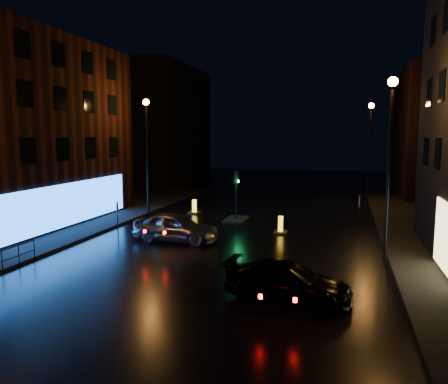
% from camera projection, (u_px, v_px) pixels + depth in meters
% --- Properties ---
extents(ground, '(120.00, 120.00, 0.00)m').
position_uv_depth(ground, '(179.00, 291.00, 16.45)').
color(ground, black).
rests_on(ground, ground).
extents(pavement_left, '(12.00, 44.00, 0.15)m').
position_uv_depth(pavement_left, '(19.00, 226.00, 27.77)').
color(pavement_left, black).
rests_on(pavement_left, ground).
extents(building_far_left, '(8.00, 16.00, 14.00)m').
position_uv_depth(building_far_left, '(160.00, 126.00, 53.23)').
color(building_far_left, black).
rests_on(building_far_left, ground).
extents(building_far_right, '(8.00, 14.00, 12.00)m').
position_uv_depth(building_far_right, '(442.00, 134.00, 42.35)').
color(building_far_right, black).
rests_on(building_far_right, ground).
extents(street_lamp_lfar, '(0.44, 0.44, 8.37)m').
position_uv_depth(street_lamp_lfar, '(147.00, 139.00, 31.18)').
color(street_lamp_lfar, black).
rests_on(street_lamp_lfar, ground).
extents(street_lamp_rnear, '(0.44, 0.44, 8.37)m').
position_uv_depth(street_lamp_rnear, '(390.00, 141.00, 19.43)').
color(street_lamp_rnear, black).
rests_on(street_lamp_rnear, ground).
extents(street_lamp_rfar, '(0.44, 0.44, 8.37)m').
position_uv_depth(street_lamp_rfar, '(370.00, 139.00, 34.74)').
color(street_lamp_rfar, black).
rests_on(street_lamp_rfar, ground).
extents(traffic_signal, '(1.40, 2.40, 3.45)m').
position_uv_depth(traffic_signal, '(236.00, 213.00, 30.09)').
color(traffic_signal, black).
rests_on(traffic_signal, ground).
extents(silver_hatchback, '(4.78, 2.14, 1.60)m').
position_uv_depth(silver_hatchback, '(176.00, 227.00, 24.03)').
color(silver_hatchback, '#9FA0A6').
rests_on(silver_hatchback, ground).
extents(dark_sedan, '(4.76, 2.38, 1.33)m').
position_uv_depth(dark_sedan, '(287.00, 281.00, 15.50)').
color(dark_sedan, black).
rests_on(dark_sedan, ground).
extents(bollard_near, '(0.83, 1.20, 1.02)m').
position_uv_depth(bollard_near, '(281.00, 229.00, 26.15)').
color(bollard_near, black).
rests_on(bollard_near, ground).
extents(bollard_far, '(0.85, 1.22, 1.04)m').
position_uv_depth(bollard_far, '(194.00, 210.00, 32.83)').
color(bollard_far, black).
rests_on(bollard_far, ground).
extents(road_sign_left, '(0.23, 0.48, 2.06)m').
position_uv_depth(road_sign_left, '(117.00, 211.00, 24.82)').
color(road_sign_left, black).
rests_on(road_sign_left, ground).
extents(road_sign_right, '(0.10, 0.51, 2.10)m').
position_uv_depth(road_sign_right, '(359.00, 204.00, 27.21)').
color(road_sign_right, black).
rests_on(road_sign_right, ground).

